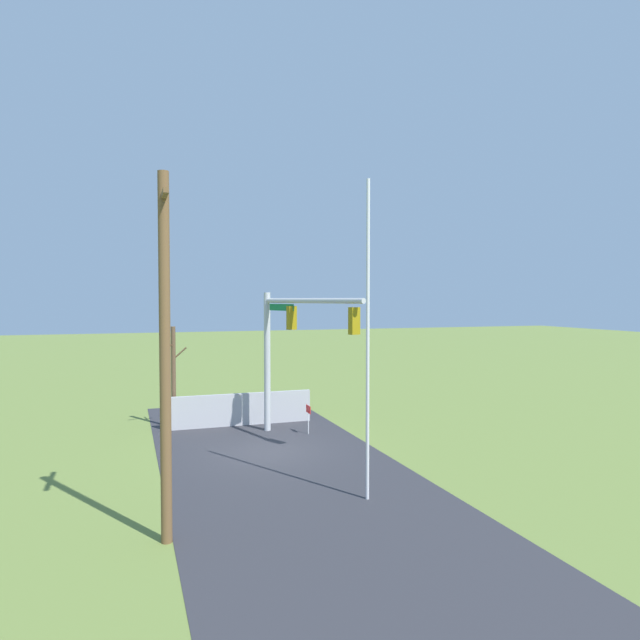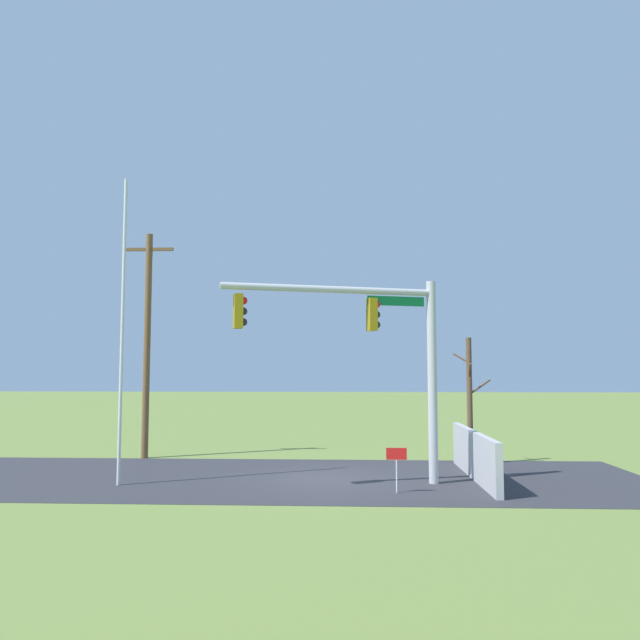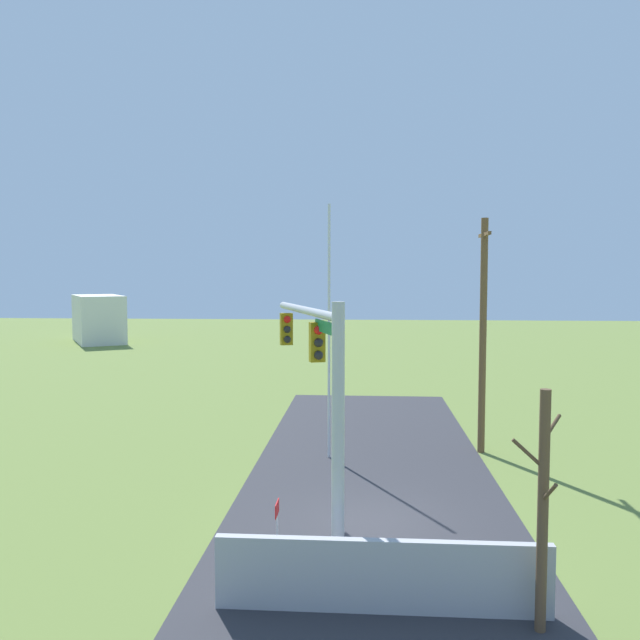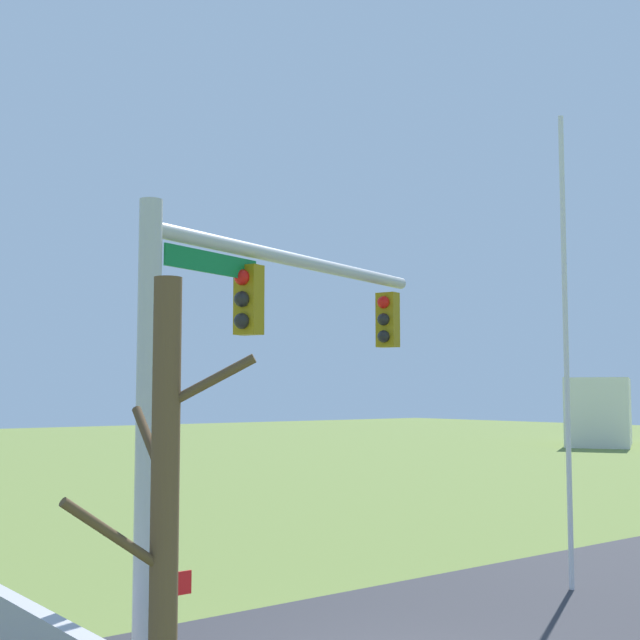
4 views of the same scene
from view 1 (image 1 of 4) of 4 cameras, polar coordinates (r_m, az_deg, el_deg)
name	(u,v)px [view 1 (image 1 of 4)]	position (r m, az deg, el deg)	size (l,w,h in m)	color
ground_plane	(268,451)	(22.01, -5.29, -12.99)	(160.00, 160.00, 0.00)	olive
road_surface	(298,484)	(18.31, -2.24, -16.11)	(28.00, 8.00, 0.01)	#2D2D33
sidewalk_corner	(262,426)	(26.21, -5.83, -10.52)	(6.00, 6.00, 0.01)	#B7B5AD
retaining_fence	(241,409)	(26.24, -7.99, -8.90)	(0.20, 6.54, 1.46)	#A8A8AD
signal_mast	(290,336)	(23.18, -3.08, -1.66)	(6.20, 2.18, 6.02)	#B2B5BA
flagpole	(368,341)	(16.11, 4.83, -2.08)	(0.10, 0.10, 9.11)	silver
utility_pole	(165,352)	(13.69, -15.33, -3.09)	(1.90, 0.26, 8.68)	brown
bare_tree	(174,376)	(26.05, -14.51, -5.48)	(1.27, 1.02, 4.52)	brown
open_sign	(308,413)	(24.33, -1.18, -9.32)	(0.56, 0.04, 1.22)	silver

